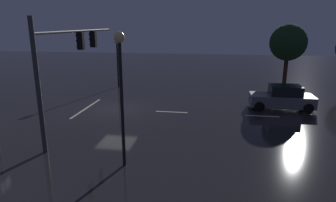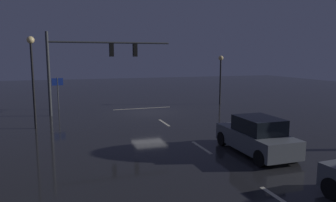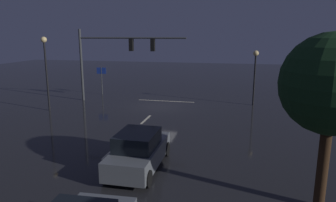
# 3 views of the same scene
# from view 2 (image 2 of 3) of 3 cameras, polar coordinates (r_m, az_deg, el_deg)

# --- Properties ---
(ground_plane) EXTENTS (80.00, 80.00, 0.00)m
(ground_plane) POSITION_cam_2_polar(r_m,az_deg,el_deg) (24.58, -3.54, -2.15)
(ground_plane) COLOR #232326
(traffic_signal_assembly) EXTENTS (9.36, 0.47, 6.20)m
(traffic_signal_assembly) POSITION_cam_2_polar(r_m,az_deg,el_deg) (24.46, -13.80, 7.76)
(traffic_signal_assembly) COLOR #383A3D
(traffic_signal_assembly) RESTS_ON ground_plane
(lane_dash_far) EXTENTS (0.16, 2.20, 0.01)m
(lane_dash_far) POSITION_cam_2_polar(r_m,az_deg,el_deg) (20.81, -0.71, -4.01)
(lane_dash_far) COLOR beige
(lane_dash_far) RESTS_ON ground_plane
(lane_dash_mid) EXTENTS (0.16, 2.20, 0.01)m
(lane_dash_mid) POSITION_cam_2_polar(r_m,az_deg,el_deg) (15.37, 6.16, -8.46)
(lane_dash_mid) COLOR beige
(lane_dash_mid) RESTS_ON ground_plane
(lane_dash_near) EXTENTS (0.16, 2.20, 0.01)m
(lane_dash_near) POSITION_cam_2_polar(r_m,az_deg,el_deg) (10.57, 20.37, -16.88)
(lane_dash_near) COLOR beige
(lane_dash_near) RESTS_ON ground_plane
(stop_bar) EXTENTS (5.00, 0.16, 0.01)m
(stop_bar) POSITION_cam_2_polar(r_m,az_deg,el_deg) (26.66, -4.74, -1.35)
(stop_bar) COLOR beige
(stop_bar) RESTS_ON ground_plane
(car_approaching) EXTENTS (1.90, 4.37, 1.70)m
(car_approaching) POSITION_cam_2_polar(r_m,az_deg,el_deg) (14.76, 15.90, -6.25)
(car_approaching) COLOR slate
(car_approaching) RESTS_ON ground_plane
(street_lamp_left_kerb) EXTENTS (0.44, 0.44, 4.49)m
(street_lamp_left_kerb) POSITION_cam_2_polar(r_m,az_deg,el_deg) (28.98, 9.64, 5.67)
(street_lamp_left_kerb) COLOR black
(street_lamp_left_kerb) RESTS_ON ground_plane
(street_lamp_right_kerb) EXTENTS (0.44, 0.44, 5.59)m
(street_lamp_right_kerb) POSITION_cam_2_polar(r_m,az_deg,el_deg) (20.37, -23.70, 5.98)
(street_lamp_right_kerb) COLOR black
(street_lamp_right_kerb) RESTS_ON ground_plane
(route_sign) EXTENTS (0.90, 0.17, 2.67)m
(route_sign) POSITION_cam_2_polar(r_m,az_deg,el_deg) (27.35, -19.62, 2.51)
(route_sign) COLOR #383A3D
(route_sign) RESTS_ON ground_plane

